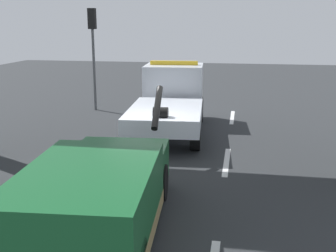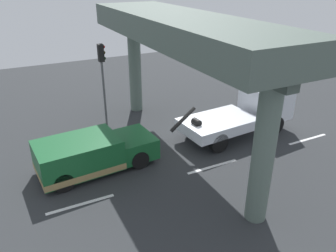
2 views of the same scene
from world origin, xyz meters
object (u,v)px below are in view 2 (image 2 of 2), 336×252
object	(u,v)px
towed_van_green	(91,154)
traffic_light_far	(246,52)
tow_truck_white	(247,111)
traffic_light_near	(102,69)

from	to	relation	value
towed_van_green	traffic_light_far	bearing A→B (deg)	19.70
tow_truck_white	towed_van_green	bearing A→B (deg)	-179.57
traffic_light_far	tow_truck_white	bearing A→B (deg)	-125.66
traffic_light_near	traffic_light_far	distance (m)	9.50
traffic_light_near	tow_truck_white	bearing A→B (deg)	-31.38
tow_truck_white	towed_van_green	size ratio (longest dim) A/B	1.37
tow_truck_white	traffic_light_near	bearing A→B (deg)	148.62
towed_van_green	traffic_light_near	bearing A→B (deg)	64.67
tow_truck_white	traffic_light_far	size ratio (longest dim) A/B	1.60
traffic_light_near	traffic_light_far	world-z (taller)	traffic_light_near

